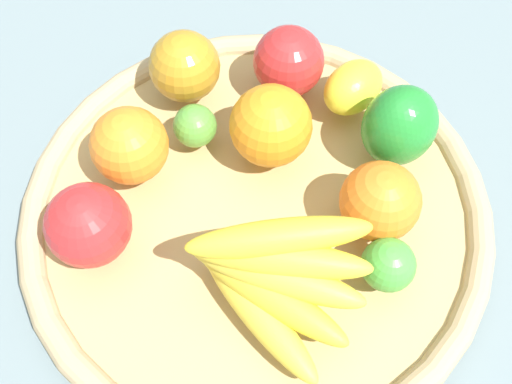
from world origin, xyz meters
TOP-DOWN VIEW (x-y plane):
  - ground_plane at (0.00, 0.00)m, footprint 2.40×2.40m
  - basket at (0.00, 0.00)m, footprint 0.47×0.47m
  - orange_0 at (-0.06, 0.00)m, footprint 0.12×0.12m
  - apple_2 at (0.08, -0.14)m, footprint 0.11×0.11m
  - banana_bunch at (0.09, 0.03)m, footprint 0.15×0.16m
  - apple_0 at (-0.15, -0.00)m, footprint 0.11×0.11m
  - orange_2 at (-0.01, 0.12)m, footprint 0.10×0.10m
  - bell_pepper at (-0.09, 0.12)m, footprint 0.10×0.10m
  - apple_1 at (-0.12, -0.11)m, footprint 0.11×0.11m
  - orange_1 at (-0.01, -0.13)m, footprint 0.11×0.11m
  - lemon_0 at (-0.14, 0.07)m, footprint 0.09×0.08m
  - lime_1 at (0.05, 0.13)m, footprint 0.07×0.07m
  - lime_0 at (-0.06, -0.08)m, footprint 0.06×0.06m

SIDE VIEW (x-z plane):
  - ground_plane at x=0.00m, z-range 0.00..0.00m
  - basket at x=0.00m, z-range 0.00..0.04m
  - lime_0 at x=-0.06m, z-range 0.04..0.08m
  - lime_1 at x=0.05m, z-range 0.04..0.09m
  - lemon_0 at x=-0.14m, z-range 0.04..0.09m
  - orange_2 at x=-0.01m, z-range 0.04..0.11m
  - apple_1 at x=-0.12m, z-range 0.04..0.11m
  - apple_0 at x=-0.15m, z-range 0.04..0.11m
  - orange_1 at x=-0.01m, z-range 0.04..0.11m
  - apple_2 at x=0.08m, z-range 0.04..0.11m
  - orange_0 at x=-0.06m, z-range 0.04..0.12m
  - banana_bunch at x=0.09m, z-range 0.04..0.12m
  - bell_pepper at x=-0.09m, z-range 0.04..0.12m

